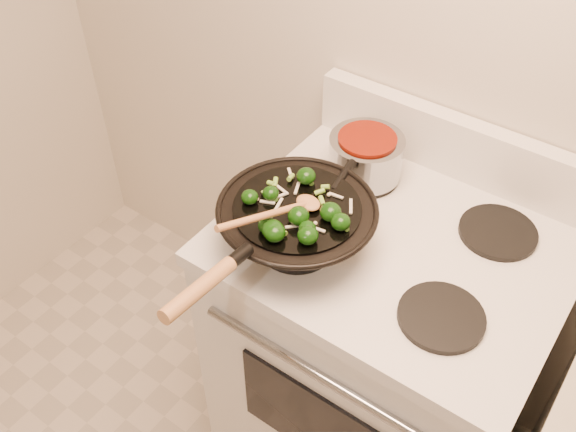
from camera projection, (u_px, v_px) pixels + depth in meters
The scene contains 5 objects.
stove at pixel (379, 351), 1.79m from camera, with size 0.78×0.67×1.08m.
wok at pixel (296, 224), 1.41m from camera, with size 0.35×0.59×0.17m.
stirfry at pixel (294, 216), 1.33m from camera, with size 0.24×0.24×0.04m.
wooden_spoon at pixel (284, 210), 1.33m from camera, with size 0.10×0.26×0.09m.
saucepan at pixel (365, 156), 1.59m from camera, with size 0.19×0.30×0.11m.
Camera 1 is at (0.10, 0.18, 1.98)m, focal length 40.00 mm.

